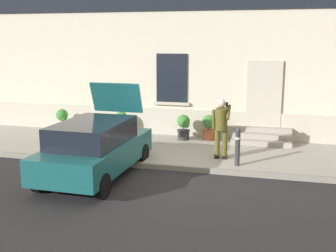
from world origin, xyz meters
TOP-DOWN VIEW (x-y plane):
  - ground_plane at (0.00, 0.00)m, footprint 80.00×80.00m
  - sidewalk at (0.00, 2.80)m, footprint 24.00×3.60m
  - curb_edge at (0.00, 0.94)m, footprint 24.00×0.12m
  - building_facade at (0.00, 5.29)m, footprint 24.00×1.52m
  - entrance_stoop at (2.20, 4.23)m, footprint 1.95×0.96m
  - hatchback_car_teal at (-1.84, -0.12)m, footprint 1.85×4.09m
  - bollard_near_person at (1.67, 1.35)m, footprint 0.15×0.15m
  - bollard_far_left at (-1.78, 1.35)m, footprint 0.15×0.15m
  - person_on_phone at (1.14, 1.91)m, footprint 0.51×0.48m
  - planter_cream at (-5.05, 4.01)m, footprint 0.44×0.44m
  - planter_olive at (-2.73, 4.09)m, footprint 0.44×0.44m
  - planter_charcoal at (-0.42, 3.97)m, footprint 0.44×0.44m
  - planter_terracotta at (0.42, 4.17)m, footprint 0.44×0.44m

SIDE VIEW (x-z plane):
  - ground_plane at x=0.00m, z-range 0.00..0.00m
  - sidewalk at x=0.00m, z-range 0.00..0.15m
  - curb_edge at x=0.00m, z-range 0.00..0.15m
  - entrance_stoop at x=2.20m, z-range 0.10..0.58m
  - planter_cream at x=-5.05m, z-range 0.18..1.04m
  - planter_olive at x=-2.73m, z-range 0.18..1.04m
  - planter_charcoal at x=-0.42m, z-range 0.18..1.04m
  - planter_terracotta at x=0.42m, z-range 0.18..1.04m
  - bollard_near_person at x=1.67m, z-range 0.19..1.24m
  - bollard_far_left at x=-1.78m, z-range 0.19..1.24m
  - hatchback_car_teal at x=-1.84m, z-range -0.37..1.97m
  - person_on_phone at x=1.14m, z-range 0.28..2.03m
  - building_facade at x=0.00m, z-range -0.02..7.48m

